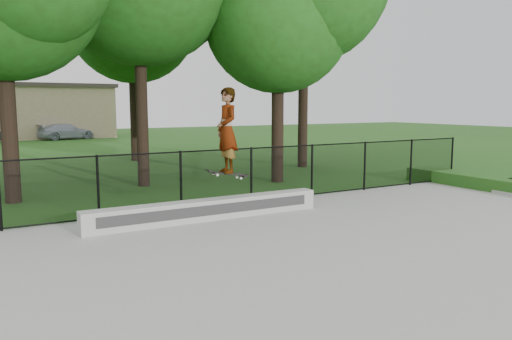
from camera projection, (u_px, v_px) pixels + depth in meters
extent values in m
plane|color=#255818|center=(425.00, 266.00, 8.33)|extent=(100.00, 100.00, 0.00)
cube|color=#9B9B96|center=(425.00, 264.00, 8.33)|extent=(14.00, 12.00, 0.06)
cube|color=#ADADA8|center=(208.00, 209.00, 11.42)|extent=(5.69, 0.40, 0.47)
imported|color=#A6AEBC|center=(66.00, 131.00, 38.36)|extent=(4.17, 2.62, 1.22)
cube|color=black|center=(227.00, 174.00, 11.39)|extent=(0.84, 0.23, 0.14)
imported|color=#C0E7FD|center=(227.00, 130.00, 11.26)|extent=(0.51, 0.73, 1.93)
cylinder|color=black|center=(98.00, 188.00, 11.30)|extent=(0.06, 0.06, 1.50)
cylinder|color=black|center=(181.00, 181.00, 12.29)|extent=(0.06, 0.06, 1.50)
cylinder|color=black|center=(251.00, 175.00, 13.29)|extent=(0.06, 0.06, 1.50)
cylinder|color=black|center=(312.00, 170.00, 14.28)|extent=(0.06, 0.06, 1.50)
cylinder|color=black|center=(365.00, 166.00, 15.28)|extent=(0.06, 0.06, 1.50)
cylinder|color=black|center=(411.00, 162.00, 16.27)|extent=(0.06, 0.06, 1.50)
cylinder|color=black|center=(452.00, 159.00, 17.27)|extent=(0.06, 0.06, 1.50)
cylinder|color=black|center=(251.00, 148.00, 13.19)|extent=(16.00, 0.04, 0.04)
cylinder|color=black|center=(251.00, 201.00, 13.38)|extent=(16.00, 0.04, 0.04)
cube|color=black|center=(251.00, 175.00, 13.29)|extent=(16.00, 0.01, 1.50)
cylinder|color=black|center=(9.00, 121.00, 13.45)|extent=(0.44, 0.44, 4.49)
cylinder|color=black|center=(142.00, 105.00, 16.24)|extent=(0.44, 0.44, 5.34)
cylinder|color=black|center=(303.00, 98.00, 21.22)|extent=(0.44, 0.44, 5.92)
cylinder|color=black|center=(278.00, 122.00, 17.17)|extent=(0.44, 0.44, 4.18)
sphere|color=#1D4713|center=(278.00, 18.00, 16.72)|extent=(5.01, 5.01, 5.01)
cylinder|color=black|center=(135.00, 108.00, 23.69)|extent=(0.44, 0.44, 5.00)
sphere|color=#1D4713|center=(132.00, 18.00, 23.15)|extent=(6.01, 6.01, 6.01)
cube|color=#C5AC8A|center=(31.00, 113.00, 39.67)|extent=(12.00, 6.00, 4.00)
cube|color=#3F3833|center=(29.00, 86.00, 39.39)|extent=(12.40, 6.40, 0.30)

